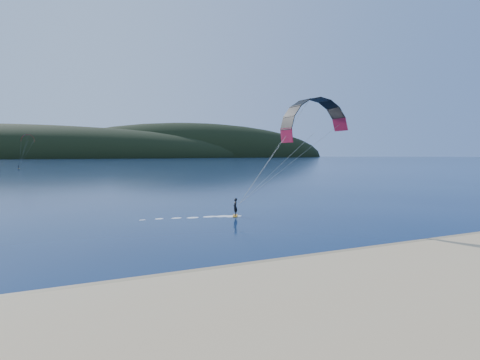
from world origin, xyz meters
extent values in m
plane|color=#08193D|center=(0.00, 0.00, 0.00)|extent=(1800.00, 1800.00, 0.00)
cube|color=#948156|center=(0.00, 4.50, 0.05)|extent=(220.00, 2.50, 0.10)
ellipsoid|color=black|center=(-50.00, 720.00, 0.00)|extent=(840.00, 280.00, 110.00)
ellipsoid|color=black|center=(260.00, 760.00, 0.00)|extent=(600.00, 240.00, 140.00)
cube|color=orange|center=(8.26, 23.35, 0.06)|extent=(1.15, 1.63, 0.09)
imported|color=black|center=(8.26, 23.35, 1.06)|extent=(0.73, 0.84, 1.93)
cylinder|color=gray|center=(12.45, 21.42, 5.34)|extent=(0.02, 0.02, 11.48)
cube|color=orange|center=(-24.49, 198.53, 0.04)|extent=(0.80, 1.30, 0.07)
imported|color=black|center=(-24.49, 198.53, 0.84)|extent=(0.80, 0.90, 1.53)
cylinder|color=gray|center=(-22.14, 196.31, 7.17)|extent=(0.02, 0.02, 13.40)
camera|label=1|loc=(-9.97, -16.20, 6.91)|focal=29.56mm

